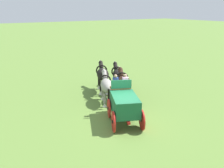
{
  "coord_description": "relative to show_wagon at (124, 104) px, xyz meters",
  "views": [
    {
      "loc": [
        -10.99,
        7.82,
        6.77
      ],
      "look_at": [
        3.91,
        -1.57,
        1.2
      ],
      "focal_mm": 38.81,
      "sensor_mm": 36.0,
      "label": 1
    }
  ],
  "objects": [
    {
      "name": "ground_plane",
      "position": [
        -0.15,
        0.07,
        -1.2
      ],
      "size": [
        220.0,
        220.0,
        0.0
      ],
      "primitive_type": "plane",
      "color": "olive"
    },
    {
      "name": "show_wagon",
      "position": [
        0.0,
        0.0,
        0.0
      ],
      "size": [
        5.3,
        3.02,
        2.71
      ],
      "color": "#195B38",
      "rests_on": "ground"
    },
    {
      "name": "draft_horse_rear_near",
      "position": [
        3.37,
        -0.78,
        0.11
      ],
      "size": [
        3.0,
        1.75,
        2.17
      ],
      "color": "#9E998E",
      "rests_on": "ground"
    },
    {
      "name": "draft_horse_rear_off",
      "position": [
        2.83,
        -1.96,
        0.22
      ],
      "size": [
        3.04,
        1.8,
        2.29
      ],
      "color": "#331E14",
      "rests_on": "ground"
    },
    {
      "name": "draft_horse_lead_near",
      "position": [
        5.73,
        -1.82,
        0.24
      ],
      "size": [
        3.01,
        1.78,
        2.32
      ],
      "color": "black",
      "rests_on": "ground"
    },
    {
      "name": "draft_horse_lead_off",
      "position": [
        5.23,
        -3.02,
        0.11
      ],
      "size": [
        3.05,
        1.76,
        2.17
      ],
      "color": "black",
      "rests_on": "ground"
    }
  ]
}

